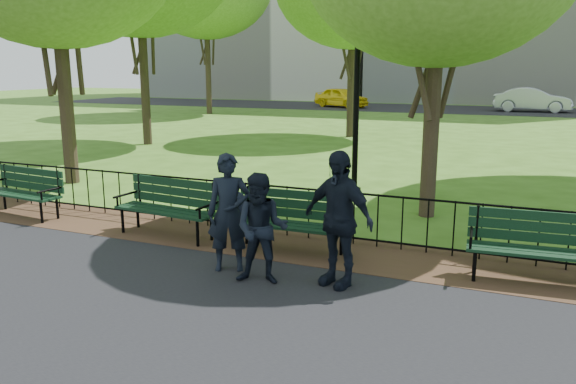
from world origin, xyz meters
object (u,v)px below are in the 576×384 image
at_px(park_bench_left_b, 25,187).
at_px(sedan_silver, 532,100).
at_px(lamppost, 356,101).
at_px(person_left, 229,213).
at_px(person_right, 338,219).
at_px(park_bench_main, 264,210).
at_px(park_bench_right_a, 539,240).
at_px(taxi, 341,97).
at_px(park_bench_left_a, 169,201).
at_px(person_mid, 262,229).

xyz_separation_m(park_bench_left_b, sedan_silver, (9.28, 33.26, 0.23)).
relative_size(park_bench_left_b, lamppost, 0.47).
bearing_deg(person_left, person_right, -22.39).
height_order(park_bench_main, park_bench_right_a, park_bench_main).
xyz_separation_m(lamppost, sedan_silver, (3.79, 28.95, -1.35)).
relative_size(park_bench_left_b, park_bench_right_a, 0.98).
bearing_deg(taxi, park_bench_main, -140.56).
height_order(park_bench_left_a, park_bench_left_b, park_bench_left_a).
distance_m(park_bench_main, park_bench_right_a, 4.02).
distance_m(person_mid, person_right, 1.03).
xyz_separation_m(park_bench_right_a, person_left, (-4.10, -1.23, 0.26)).
bearing_deg(sedan_silver, park_bench_main, 172.07).
relative_size(park_bench_right_a, lamppost, 0.48).
relative_size(park_bench_main, park_bench_right_a, 1.09).
xyz_separation_m(park_bench_left_b, lamppost, (5.49, 4.31, 1.58)).
height_order(park_bench_left_a, taxi, taxi).
relative_size(park_bench_left_b, person_right, 1.01).
relative_size(park_bench_left_a, park_bench_left_b, 1.05).
bearing_deg(park_bench_main, park_bench_left_a, 174.57).
height_order(park_bench_left_a, person_left, person_left).
bearing_deg(lamppost, person_left, -92.81).
bearing_deg(person_right, taxi, 126.78).
xyz_separation_m(park_bench_left_b, person_mid, (5.87, -1.43, 0.18)).
bearing_deg(park_bench_left_a, person_right, -11.66).
distance_m(park_bench_main, lamppost, 4.70).
bearing_deg(park_bench_left_b, taxi, 101.81).
relative_size(park_bench_left_b, person_left, 1.09).
bearing_deg(taxi, person_right, -138.57).
relative_size(park_bench_left_a, taxi, 0.45).
distance_m(park_bench_right_a, person_left, 4.29).
relative_size(lamppost, person_mid, 2.62).
bearing_deg(park_bench_right_a, park_bench_left_b, 176.07).
bearing_deg(person_left, park_bench_main, 60.94).
distance_m(park_bench_left_a, park_bench_right_a, 5.89).
bearing_deg(person_right, person_left, -158.73).
distance_m(park_bench_main, person_right, 1.82).
bearing_deg(park_bench_left_b, park_bench_main, 3.53).
bearing_deg(park_bench_left_a, park_bench_main, 2.24).
xyz_separation_m(person_left, person_right, (1.61, 0.06, 0.07)).
bearing_deg(sedan_silver, lamppost, 171.40).
distance_m(person_left, taxi, 34.88).
height_order(taxi, sedan_silver, sedan_silver).
relative_size(park_bench_right_a, sedan_silver, 0.39).
bearing_deg(park_bench_right_a, person_left, -167.70).
relative_size(park_bench_left_a, sedan_silver, 0.40).
bearing_deg(person_left, sedan_silver, 58.81).
distance_m(park_bench_right_a, taxi, 35.02).
bearing_deg(park_bench_main, taxi, 103.44).
distance_m(lamppost, person_right, 5.70).
bearing_deg(park_bench_main, park_bench_left_b, 176.27).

